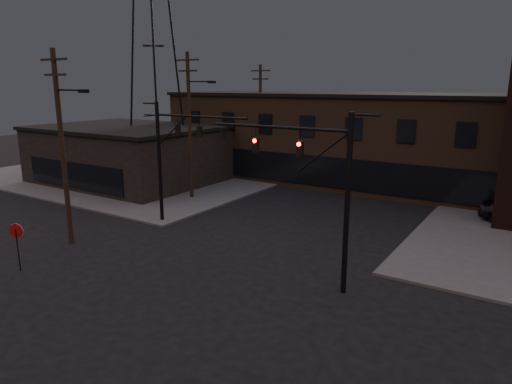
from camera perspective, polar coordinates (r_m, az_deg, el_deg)
ground at (r=21.12m, az=-11.14°, el=-12.48°), size 140.00×140.00×0.00m
sidewalk_nw at (r=50.97m, az=-11.97°, el=2.84°), size 30.00×30.00×0.15m
building_row at (r=43.92m, az=14.84°, el=6.22°), size 40.00×12.00×8.00m
building_left at (r=45.08m, az=-15.65°, el=4.42°), size 16.00×12.00×5.00m
traffic_signal_near at (r=20.17m, az=8.43°, el=1.25°), size 7.12×0.24×8.00m
traffic_signal_far at (r=29.76m, az=-10.30°, el=5.22°), size 7.12×0.24×8.00m
stop_sign at (r=25.40m, az=-27.75°, el=-4.86°), size 0.72×0.33×2.48m
utility_pole_near at (r=27.82m, az=-23.03°, el=5.60°), size 3.70×0.28×11.00m
utility_pole_mid at (r=36.54m, az=-8.23°, el=8.53°), size 3.70×0.28×11.50m
utility_pole_far at (r=46.83m, az=0.54°, el=9.27°), size 2.20×0.28×11.00m
transmission_tower at (r=44.64m, az=-12.70°, el=17.39°), size 7.00×7.00×25.00m
car_crossing at (r=42.02m, az=11.74°, el=1.65°), size 2.92×5.11×1.59m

